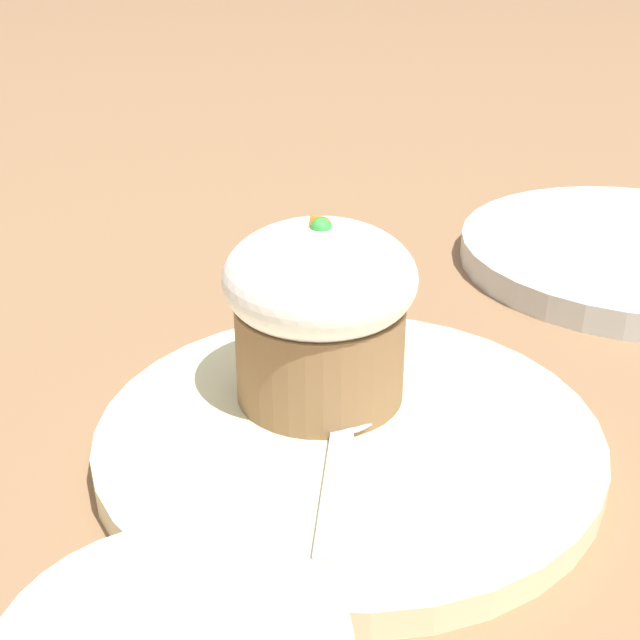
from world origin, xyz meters
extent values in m
plane|color=#846042|center=(0.00, 0.00, 0.00)|extent=(4.00, 4.00, 0.00)
cylinder|color=beige|center=(0.00, 0.00, 0.01)|extent=(0.22, 0.22, 0.01)
cylinder|color=olive|center=(0.03, 0.01, 0.04)|extent=(0.08, 0.08, 0.05)
ellipsoid|color=white|center=(0.03, 0.01, 0.07)|extent=(0.09, 0.09, 0.05)
cone|color=orange|center=(0.04, 0.01, 0.10)|extent=(0.02, 0.01, 0.01)
sphere|color=green|center=(0.03, 0.01, 0.10)|extent=(0.01, 0.01, 0.01)
cube|color=silver|center=(-0.04, 0.02, 0.02)|extent=(0.09, 0.04, 0.00)
ellipsoid|color=silver|center=(0.01, 0.00, 0.02)|extent=(0.05, 0.05, 0.01)
cylinder|color=silver|center=(0.16, -0.24, 0.01)|extent=(0.23, 0.23, 0.02)
camera|label=1|loc=(-0.32, 0.09, 0.23)|focal=50.00mm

